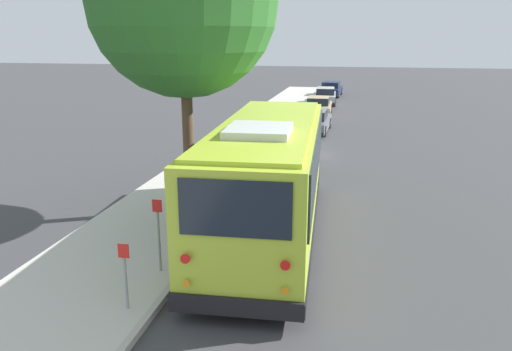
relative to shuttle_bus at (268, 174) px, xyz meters
name	(u,v)px	position (x,y,z in m)	size (l,w,h in m)	color
ground_plane	(274,233)	(0.23, -0.15, -1.76)	(160.00, 160.00, 0.00)	#3D3D3F
sidewalk_slab	(156,222)	(0.23, 3.33, -1.69)	(80.00, 3.63, 0.15)	beige
curb_strip	(218,226)	(0.23, 1.44, -1.69)	(80.00, 0.14, 0.15)	#AAA69D
shuttle_bus	(268,174)	(0.00, 0.00, 0.00)	(9.33, 3.22, 3.29)	#ADC633
parked_sedan_white	(298,141)	(9.93, 0.40, -1.15)	(4.51, 2.05, 1.32)	silver
parked_sedan_gray	(313,122)	(15.75, 0.32, -1.18)	(4.41, 1.91, 1.26)	slate
parked_sedan_tan	(318,107)	(22.01, 0.53, -1.18)	(4.21, 1.75, 1.26)	tan
parked_sedan_silver	(325,96)	(28.08, 0.50, -1.15)	(4.63, 1.84, 1.31)	#A8AAAF
parked_sedan_navy	(331,89)	(33.80, 0.40, -1.16)	(4.71, 1.92, 1.30)	#19234C
sign_post_near	(125,275)	(-4.47, 1.92, -0.92)	(0.06, 0.22, 1.34)	gray
sign_post_far	(159,235)	(-2.81, 1.92, -0.75)	(0.06, 0.22, 1.67)	gray
fire_hydrant	(258,150)	(8.09, 1.91, -1.21)	(0.22, 0.22, 0.81)	#99999E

